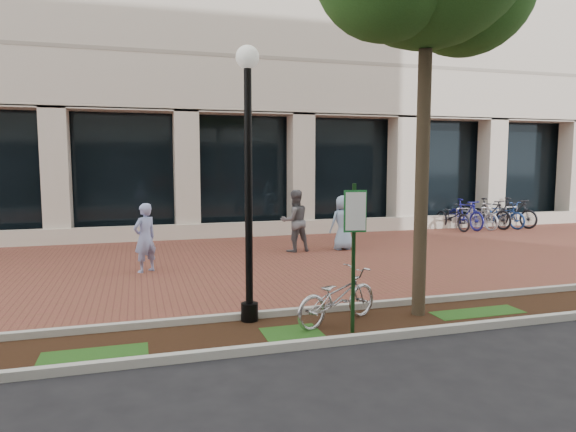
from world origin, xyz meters
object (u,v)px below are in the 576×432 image
object	(u,v)px
locked_bicycle	(337,297)
bollard	(471,215)
parking_sign	(354,238)
bike_rack_cluster	(484,214)
pedestrian_right	(343,223)
pedestrian_left	(145,238)
pedestrian_mid	(295,221)
lamppost	(248,169)

from	to	relation	value
locked_bicycle	bollard	size ratio (longest dim) A/B	1.59
parking_sign	locked_bicycle	size ratio (longest dim) A/B	1.35
bike_rack_cluster	parking_sign	bearing A→B (deg)	-144.39
locked_bicycle	bike_rack_cluster	world-z (taller)	bike_rack_cluster
locked_bicycle	pedestrian_right	bearing A→B (deg)	-46.36
parking_sign	bollard	distance (m)	13.24
pedestrian_left	pedestrian_mid	distance (m)	4.43
bike_rack_cluster	pedestrian_right	bearing A→B (deg)	-167.32
parking_sign	pedestrian_left	bearing A→B (deg)	128.57
locked_bicycle	pedestrian_left	distance (m)	5.58
pedestrian_mid	pedestrian_right	distance (m)	1.43
pedestrian_left	bike_rack_cluster	bearing A→B (deg)	163.57
parking_sign	lamppost	distance (m)	1.97
pedestrian_mid	bike_rack_cluster	size ratio (longest dim) A/B	0.47
parking_sign	bike_rack_cluster	distance (m)	13.60
locked_bicycle	bollard	distance (m)	12.88
pedestrian_mid	bike_rack_cluster	xyz separation A→B (m)	(8.37, 2.71, -0.34)
parking_sign	bollard	world-z (taller)	parking_sign
pedestrian_left	bike_rack_cluster	world-z (taller)	pedestrian_left
locked_bicycle	pedestrian_left	bearing A→B (deg)	7.73
bollard	lamppost	bearing A→B (deg)	-140.46
bollard	bike_rack_cluster	world-z (taller)	bike_rack_cluster
lamppost	bike_rack_cluster	size ratio (longest dim) A/B	1.17
parking_sign	locked_bicycle	distance (m)	1.13
lamppost	pedestrian_left	size ratio (longest dim) A/B	2.69
locked_bicycle	pedestrian_right	xyz separation A→B (m)	(2.70, 6.27, 0.36)
lamppost	pedestrian_left	xyz separation A→B (m)	(-1.54, 4.28, -1.64)
parking_sign	bike_rack_cluster	xyz separation A→B (m)	(9.59, 9.60, -0.90)
parking_sign	pedestrian_right	distance (m)	7.31
locked_bicycle	lamppost	bearing A→B (deg)	45.96
pedestrian_left	locked_bicycle	bearing A→B (deg)	85.32
lamppost	locked_bicycle	bearing A→B (deg)	-20.99
lamppost	pedestrian_left	world-z (taller)	lamppost
pedestrian_mid	pedestrian_right	size ratio (longest dim) A/B	1.11
pedestrian_mid	pedestrian_left	bearing A→B (deg)	13.64
locked_bicycle	bollard	world-z (taller)	bollard
bike_rack_cluster	pedestrian_mid	bearing A→B (deg)	-171.51
parking_sign	pedestrian_left	size ratio (longest dim) A/B	1.40
lamppost	bike_rack_cluster	world-z (taller)	lamppost
pedestrian_left	bollard	bearing A→B (deg)	164.40
parking_sign	locked_bicycle	world-z (taller)	parking_sign
parking_sign	locked_bicycle	xyz separation A→B (m)	(-0.05, 0.51, -1.01)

